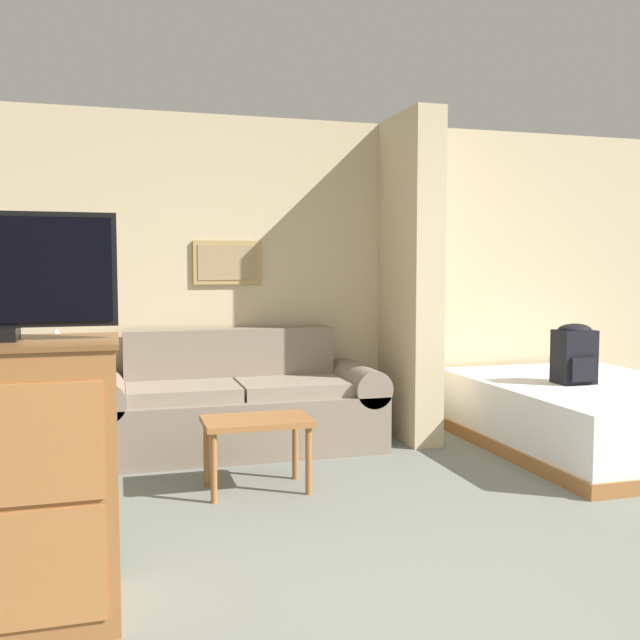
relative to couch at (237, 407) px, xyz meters
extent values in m
plane|color=slate|center=(0.34, -3.00, -0.33)|extent=(20.00, 20.00, 0.00)
cube|color=#CCB78E|center=(0.34, 0.48, 0.97)|extent=(7.60, 0.12, 2.60)
cube|color=#70644E|center=(0.34, 0.41, -0.30)|extent=(7.60, 0.02, 0.06)
cube|color=tan|center=(0.00, 0.40, 1.10)|extent=(0.55, 0.02, 0.35)
cube|color=#9E845B|center=(0.00, 0.39, 1.10)|extent=(0.48, 0.01, 0.28)
cube|color=#CCB78E|center=(1.42, 0.01, 0.97)|extent=(0.24, 0.82, 2.60)
cube|color=gray|center=(0.00, -0.04, -0.11)|extent=(1.65, 0.84, 0.43)
cube|color=gray|center=(0.00, 0.28, 0.34)|extent=(1.65, 0.20, 0.48)
cube|color=gray|center=(-0.95, -0.04, -0.11)|extent=(0.25, 0.84, 0.43)
cylinder|color=gray|center=(-0.95, -0.04, 0.16)|extent=(0.28, 0.84, 0.28)
cube|color=gray|center=(0.95, -0.04, -0.11)|extent=(0.25, 0.84, 0.43)
cylinder|color=gray|center=(0.95, -0.04, 0.16)|extent=(0.28, 0.84, 0.28)
cube|color=gray|center=(-0.41, -0.09, 0.15)|extent=(0.81, 0.60, 0.10)
cube|color=gray|center=(0.41, -0.09, 0.15)|extent=(0.81, 0.60, 0.10)
cube|color=#996033|center=(-0.05, -1.03, 0.11)|extent=(0.66, 0.42, 0.04)
cylinder|color=#996033|center=(-0.34, -1.20, -0.12)|extent=(0.04, 0.04, 0.42)
cylinder|color=#996033|center=(0.24, -1.20, -0.12)|extent=(0.04, 0.04, 0.42)
cylinder|color=#996033|center=(-0.34, -0.86, -0.12)|extent=(0.04, 0.04, 0.42)
cylinder|color=#996033|center=(0.24, -0.86, -0.12)|extent=(0.04, 0.04, 0.42)
cube|color=#996033|center=(-1.28, 0.00, 0.19)|extent=(0.49, 0.49, 0.04)
cylinder|color=#996033|center=(-1.49, -0.22, -0.08)|extent=(0.04, 0.04, 0.50)
cylinder|color=#996033|center=(-1.06, -0.22, -0.08)|extent=(0.04, 0.04, 0.50)
cylinder|color=#996033|center=(-1.49, 0.22, -0.08)|extent=(0.04, 0.04, 0.50)
cylinder|color=#996033|center=(-1.06, 0.22, -0.08)|extent=(0.04, 0.04, 0.50)
cylinder|color=tan|center=(-1.28, 0.00, 0.28)|extent=(0.16, 0.16, 0.14)
cylinder|color=tan|center=(-1.28, 0.00, 0.38)|extent=(0.02, 0.02, 0.06)
cone|color=silver|center=(-1.28, 0.00, 0.52)|extent=(0.37, 0.37, 0.22)
cube|color=#996033|center=(2.63, -0.72, -0.28)|extent=(1.63, 2.16, 0.10)
cube|color=white|center=(2.63, -0.72, -0.02)|extent=(1.59, 2.12, 0.41)
cube|color=white|center=(2.63, 0.12, 0.13)|extent=(1.47, 0.36, 0.10)
cube|color=black|center=(2.46, -0.70, 0.38)|extent=(0.28, 0.21, 0.41)
cube|color=black|center=(2.46, -0.82, 0.30)|extent=(0.21, 0.03, 0.18)
ellipsoid|color=black|center=(2.46, -0.70, 0.59)|extent=(0.27, 0.20, 0.10)
camera|label=1|loc=(-0.88, -5.32, 1.06)|focal=40.00mm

